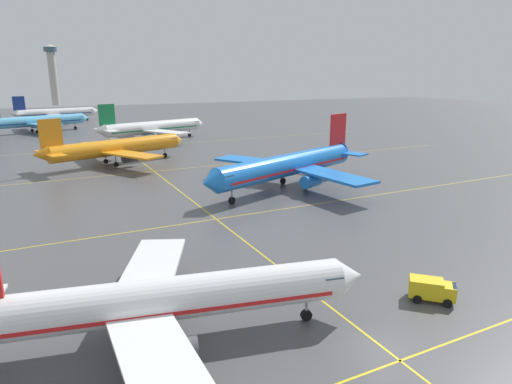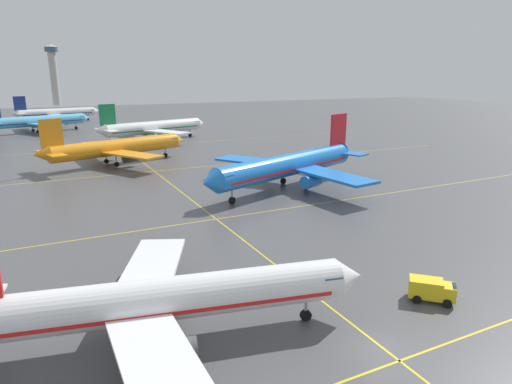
{
  "view_description": "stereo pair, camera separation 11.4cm",
  "coord_description": "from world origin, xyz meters",
  "px_view_note": "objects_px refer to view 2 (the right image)",
  "views": [
    {
      "loc": [
        -22.37,
        -22.84,
        20.61
      ],
      "look_at": [
        2.82,
        27.78,
        5.6
      ],
      "focal_mm": 31.09,
      "sensor_mm": 36.0,
      "label": 1
    },
    {
      "loc": [
        -22.27,
        -22.89,
        20.61
      ],
      "look_at": [
        2.82,
        27.78,
        5.6
      ],
      "focal_mm": 31.09,
      "sensor_mm": 36.0,
      "label": 2
    }
  ],
  "objects_px": {
    "airliner_third_row": "(116,148)",
    "airliner_far_right_stand": "(39,121)",
    "service_truck_red_van": "(432,289)",
    "airliner_far_left_stand": "(153,128)",
    "airliner_distant_taxiway": "(57,113)",
    "airliner_second_row": "(290,165)",
    "control_tower": "(53,71)",
    "airliner_front_gate": "(161,300)"
  },
  "relations": [
    {
      "from": "service_truck_red_van",
      "to": "control_tower",
      "type": "bearing_deg",
      "value": 93.01
    },
    {
      "from": "airliner_third_row",
      "to": "service_truck_red_van",
      "type": "distance_m",
      "value": 82.18
    },
    {
      "from": "airliner_front_gate",
      "to": "airliner_far_left_stand",
      "type": "relative_size",
      "value": 0.88
    },
    {
      "from": "airliner_distant_taxiway",
      "to": "control_tower",
      "type": "relative_size",
      "value": 0.93
    },
    {
      "from": "airliner_front_gate",
      "to": "service_truck_red_van",
      "type": "xyz_separation_m",
      "value": [
        24.32,
        -4.74,
        -2.43
      ]
    },
    {
      "from": "airliner_far_left_stand",
      "to": "airliner_distant_taxiway",
      "type": "xyz_separation_m",
      "value": [
        -24.74,
        77.49,
        -0.18
      ]
    },
    {
      "from": "airliner_third_row",
      "to": "control_tower",
      "type": "bearing_deg",
      "value": 90.33
    },
    {
      "from": "control_tower",
      "to": "airliner_far_left_stand",
      "type": "bearing_deg",
      "value": -84.63
    },
    {
      "from": "airliner_far_left_stand",
      "to": "airliner_distant_taxiway",
      "type": "relative_size",
      "value": 1.03
    },
    {
      "from": "airliner_second_row",
      "to": "airliner_distant_taxiway",
      "type": "bearing_deg",
      "value": 102.15
    },
    {
      "from": "airliner_second_row",
      "to": "airliner_third_row",
      "type": "distance_m",
      "value": 45.29
    },
    {
      "from": "airliner_far_right_stand",
      "to": "service_truck_red_van",
      "type": "bearing_deg",
      "value": -78.94
    },
    {
      "from": "airliner_second_row",
      "to": "airliner_far_right_stand",
      "type": "height_order",
      "value": "airliner_second_row"
    },
    {
      "from": "airliner_distant_taxiway",
      "to": "control_tower",
      "type": "distance_m",
      "value": 123.34
    },
    {
      "from": "airliner_far_left_stand",
      "to": "service_truck_red_van",
      "type": "height_order",
      "value": "airliner_far_left_stand"
    },
    {
      "from": "service_truck_red_van",
      "to": "airliner_front_gate",
      "type": "bearing_deg",
      "value": 168.97
    },
    {
      "from": "airliner_front_gate",
      "to": "service_truck_red_van",
      "type": "height_order",
      "value": "airliner_front_gate"
    },
    {
      "from": "airliner_third_row",
      "to": "airliner_far_left_stand",
      "type": "relative_size",
      "value": 0.95
    },
    {
      "from": "service_truck_red_van",
      "to": "control_tower",
      "type": "height_order",
      "value": "control_tower"
    },
    {
      "from": "airliner_third_row",
      "to": "airliner_far_right_stand",
      "type": "height_order",
      "value": "airliner_far_right_stand"
    },
    {
      "from": "airliner_front_gate",
      "to": "airliner_far_right_stand",
      "type": "bearing_deg",
      "value": 92.33
    },
    {
      "from": "airliner_second_row",
      "to": "control_tower",
      "type": "relative_size",
      "value": 0.99
    },
    {
      "from": "airliner_second_row",
      "to": "airliner_far_left_stand",
      "type": "bearing_deg",
      "value": 95.99
    },
    {
      "from": "airliner_second_row",
      "to": "airliner_distant_taxiway",
      "type": "xyz_separation_m",
      "value": [
        -32.4,
        150.44,
        -0.39
      ]
    },
    {
      "from": "service_truck_red_van",
      "to": "airliner_far_left_stand",
      "type": "bearing_deg",
      "value": 88.92
    },
    {
      "from": "airliner_second_row",
      "to": "airliner_third_row",
      "type": "bearing_deg",
      "value": 123.55
    },
    {
      "from": "airliner_far_right_stand",
      "to": "airliner_third_row",
      "type": "bearing_deg",
      "value": -78.5
    },
    {
      "from": "airliner_far_right_stand",
      "to": "control_tower",
      "type": "height_order",
      "value": "control_tower"
    },
    {
      "from": "airliner_far_left_stand",
      "to": "service_truck_red_van",
      "type": "bearing_deg",
      "value": -91.08
    },
    {
      "from": "airliner_front_gate",
      "to": "airliner_third_row",
      "type": "distance_m",
      "value": 76.53
    },
    {
      "from": "airliner_second_row",
      "to": "service_truck_red_van",
      "type": "xyz_separation_m",
      "value": [
        -9.85,
        -42.97,
        -3.2
      ]
    },
    {
      "from": "airliner_third_row",
      "to": "control_tower",
      "type": "distance_m",
      "value": 235.16
    },
    {
      "from": "airliner_front_gate",
      "to": "control_tower",
      "type": "bearing_deg",
      "value": 88.56
    },
    {
      "from": "airliner_second_row",
      "to": "service_truck_red_van",
      "type": "height_order",
      "value": "airliner_second_row"
    },
    {
      "from": "airliner_second_row",
      "to": "control_tower",
      "type": "height_order",
      "value": "control_tower"
    },
    {
      "from": "airliner_far_left_stand",
      "to": "airliner_distant_taxiway",
      "type": "height_order",
      "value": "airliner_far_left_stand"
    },
    {
      "from": "airliner_second_row",
      "to": "airliner_distant_taxiway",
      "type": "height_order",
      "value": "airliner_second_row"
    },
    {
      "from": "airliner_second_row",
      "to": "airliner_far_left_stand",
      "type": "distance_m",
      "value": 73.35
    },
    {
      "from": "airliner_distant_taxiway",
      "to": "airliner_second_row",
      "type": "bearing_deg",
      "value": -77.85
    },
    {
      "from": "airliner_third_row",
      "to": "airliner_front_gate",
      "type": "bearing_deg",
      "value": -96.86
    },
    {
      "from": "service_truck_red_van",
      "to": "airliner_second_row",
      "type": "bearing_deg",
      "value": 77.09
    },
    {
      "from": "airliner_far_left_stand",
      "to": "control_tower",
      "type": "height_order",
      "value": "control_tower"
    }
  ]
}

